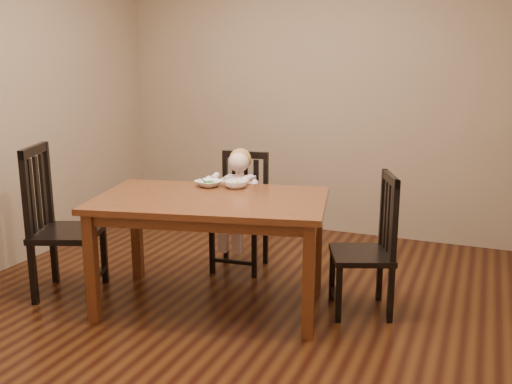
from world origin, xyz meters
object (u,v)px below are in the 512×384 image
at_px(chair_left, 60,224).
at_px(bowl_veg, 236,184).
at_px(dining_table, 211,210).
at_px(chair_child, 241,213).
at_px(bowl_peas, 209,183).
at_px(chair_right, 369,247).
at_px(toddler, 239,198).

bearing_deg(chair_left, bowl_veg, 94.68).
relative_size(dining_table, chair_child, 1.81).
relative_size(chair_left, bowl_peas, 5.82).
xyz_separation_m(chair_right, bowl_veg, (-1.00, 0.03, 0.35)).
bearing_deg(chair_left, chair_right, 82.59).
bearing_deg(bowl_peas, chair_left, -150.59).
relative_size(bowl_peas, bowl_veg, 1.09).
relative_size(dining_table, toddler, 3.20).
distance_m(chair_child, toddler, 0.15).
relative_size(chair_child, toddler, 1.77).
height_order(dining_table, bowl_peas, bowl_peas).
height_order(dining_table, chair_left, chair_left).
relative_size(dining_table, chair_left, 1.56).
bearing_deg(chair_left, bowl_peas, 97.88).
bearing_deg(chair_right, chair_left, 82.44).
relative_size(dining_table, bowl_peas, 9.09).
xyz_separation_m(dining_table, chair_child, (-0.12, 0.77, -0.23)).
relative_size(chair_right, bowl_veg, 5.50).
bearing_deg(bowl_veg, chair_left, -153.79).
distance_m(chair_right, bowl_peas, 1.25).
xyz_separation_m(dining_table, bowl_peas, (-0.16, 0.29, 0.11)).
height_order(chair_left, toddler, chair_left).
relative_size(chair_right, toddler, 1.79).
distance_m(dining_table, bowl_peas, 0.35).
height_order(dining_table, toddler, toddler).
xyz_separation_m(chair_child, bowl_peas, (-0.05, -0.48, 0.35)).
height_order(chair_child, chair_left, chair_left).
xyz_separation_m(chair_right, toddler, (-1.15, 0.43, 0.14)).
xyz_separation_m(chair_left, toddler, (1.00, 0.97, 0.07)).
bearing_deg(chair_child, dining_table, 92.56).
xyz_separation_m(chair_right, bowl_peas, (-1.20, -0.01, 0.34)).
xyz_separation_m(toddler, bowl_peas, (-0.05, -0.44, 0.21)).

